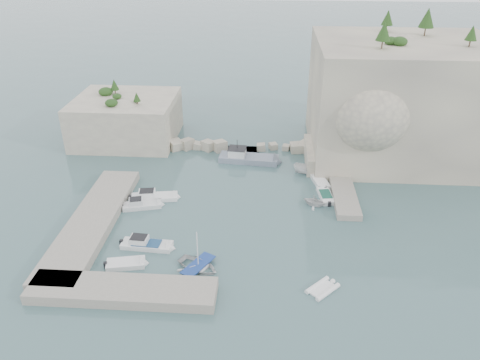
# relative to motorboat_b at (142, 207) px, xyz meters

# --- Properties ---
(ground) EXTENTS (400.00, 400.00, 0.00)m
(ground) POSITION_rel_motorboat_b_xyz_m (12.21, -3.49, 0.00)
(ground) COLOR #436365
(ground) RESTS_ON ground
(cliff_east) EXTENTS (26.00, 22.00, 17.00)m
(cliff_east) POSITION_rel_motorboat_b_xyz_m (35.21, 19.51, 8.50)
(cliff_east) COLOR beige
(cliff_east) RESTS_ON ground
(cliff_terrace) EXTENTS (8.00, 10.00, 2.50)m
(cliff_terrace) POSITION_rel_motorboat_b_xyz_m (25.21, 14.51, 1.25)
(cliff_terrace) COLOR beige
(cliff_terrace) RESTS_ON ground
(outcrop_west) EXTENTS (16.00, 14.00, 7.00)m
(outcrop_west) POSITION_rel_motorboat_b_xyz_m (-7.79, 21.51, 3.50)
(outcrop_west) COLOR beige
(outcrop_west) RESTS_ON ground
(quay_west) EXTENTS (5.00, 24.00, 1.10)m
(quay_west) POSITION_rel_motorboat_b_xyz_m (-4.79, -4.49, 0.55)
(quay_west) COLOR #9E9689
(quay_west) RESTS_ON ground
(quay_south) EXTENTS (18.00, 4.00, 1.10)m
(quay_south) POSITION_rel_motorboat_b_xyz_m (2.21, -15.99, 0.55)
(quay_south) COLOR #9E9689
(quay_south) RESTS_ON ground
(ledge_east) EXTENTS (3.00, 16.00, 0.80)m
(ledge_east) POSITION_rel_motorboat_b_xyz_m (25.71, 6.51, 0.40)
(ledge_east) COLOR #9E9689
(ledge_east) RESTS_ON ground
(breakwater) EXTENTS (28.00, 3.00, 1.40)m
(breakwater) POSITION_rel_motorboat_b_xyz_m (11.21, 18.51, 0.70)
(breakwater) COLOR beige
(breakwater) RESTS_ON ground
(motorboat_b) EXTENTS (5.50, 2.98, 1.40)m
(motorboat_b) POSITION_rel_motorboat_b_xyz_m (0.00, 0.00, 0.00)
(motorboat_b) COLOR silver
(motorboat_b) RESTS_ON ground
(motorboat_d) EXTENTS (6.28, 2.26, 1.40)m
(motorboat_d) POSITION_rel_motorboat_b_xyz_m (2.65, -8.25, 0.00)
(motorboat_d) COLOR silver
(motorboat_d) RESTS_ON ground
(motorboat_e) EXTENTS (4.59, 2.60, 0.70)m
(motorboat_e) POSITION_rel_motorboat_b_xyz_m (1.23, -11.60, 0.00)
(motorboat_e) COLOR silver
(motorboat_e) RESTS_ON ground
(motorboat_a) EXTENTS (6.76, 2.92, 1.40)m
(motorboat_a) POSITION_rel_motorboat_b_xyz_m (1.07, 2.12, 0.00)
(motorboat_a) COLOR white
(motorboat_a) RESTS_ON ground
(rowboat) EXTENTS (5.61, 5.11, 0.95)m
(rowboat) POSITION_rel_motorboat_b_xyz_m (8.84, -11.51, 0.00)
(rowboat) COLOR silver
(rowboat) RESTS_ON ground
(inflatable_dinghy) EXTENTS (3.68, 3.71, 0.44)m
(inflatable_dinghy) POSITION_rel_motorboat_b_xyz_m (21.37, -13.96, 0.00)
(inflatable_dinghy) COLOR white
(inflatable_dinghy) RESTS_ON ground
(tender_east_a) EXTENTS (3.65, 3.42, 1.55)m
(tender_east_a) POSITION_rel_motorboat_b_xyz_m (21.73, 1.89, 0.00)
(tender_east_a) COLOR silver
(tender_east_a) RESTS_ON ground
(tender_east_b) EXTENTS (2.19, 4.80, 0.70)m
(tender_east_b) POSITION_rel_motorboat_b_xyz_m (23.31, 3.97, 0.00)
(tender_east_b) COLOR white
(tender_east_b) RESTS_ON ground
(tender_east_c) EXTENTS (2.88, 5.49, 0.70)m
(tender_east_c) POSITION_rel_motorboat_b_xyz_m (22.85, 8.23, 0.00)
(tender_east_c) COLOR white
(tender_east_c) RESTS_ON ground
(tender_east_d) EXTENTS (4.76, 2.65, 1.74)m
(tender_east_d) POSITION_rel_motorboat_b_xyz_m (21.54, 10.53, 0.00)
(tender_east_d) COLOR white
(tender_east_d) RESTS_ON ground
(work_boat) EXTENTS (9.92, 3.71, 2.20)m
(work_boat) POSITION_rel_motorboat_b_xyz_m (12.74, 14.15, 0.00)
(work_boat) COLOR slate
(work_boat) RESTS_ON ground
(rowboat_mast) EXTENTS (0.10, 0.10, 4.20)m
(rowboat_mast) POSITION_rel_motorboat_b_xyz_m (8.84, -11.51, 2.58)
(rowboat_mast) COLOR white
(rowboat_mast) RESTS_ON rowboat
(vegetation) EXTENTS (53.48, 13.88, 13.40)m
(vegetation) POSITION_rel_motorboat_b_xyz_m (30.04, 20.92, 17.93)
(vegetation) COLOR #1E4219
(vegetation) RESTS_ON ground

